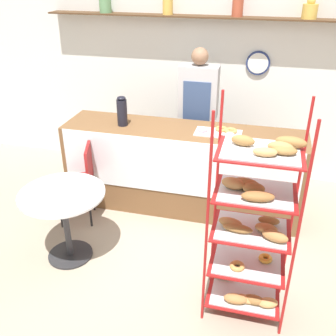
{
  "coord_description": "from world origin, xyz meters",
  "views": [
    {
      "loc": [
        0.84,
        -2.94,
        2.63
      ],
      "look_at": [
        0.0,
        0.36,
        0.85
      ],
      "focal_mm": 42.0,
      "sensor_mm": 36.0,
      "label": 1
    }
  ],
  "objects": [
    {
      "name": "donut_tray_counter",
      "position": [
        0.41,
        1.0,
        1.01
      ],
      "size": [
        0.5,
        0.27,
        0.05
      ],
      "color": "silver",
      "rests_on": "display_counter"
    },
    {
      "name": "coffee_carafe",
      "position": [
        -0.69,
        0.97,
        1.16
      ],
      "size": [
        0.11,
        0.11,
        0.34
      ],
      "color": "black",
      "rests_on": "display_counter"
    },
    {
      "name": "pastry_rack",
      "position": [
        0.86,
        -0.4,
        0.85
      ],
      "size": [
        0.65,
        0.48,
        1.81
      ],
      "color": "#A51919",
      "rests_on": "ground_plane"
    },
    {
      "name": "display_counter",
      "position": [
        0.0,
        1.01,
        0.5
      ],
      "size": [
        2.7,
        0.65,
        0.99
      ],
      "color": "brown",
      "rests_on": "ground_plane"
    },
    {
      "name": "ground_plane",
      "position": [
        0.0,
        0.0,
        0.0
      ],
      "size": [
        14.0,
        14.0,
        0.0
      ],
      "primitive_type": "plane",
      "color": "gray"
    },
    {
      "name": "back_wall",
      "position": [
        0.0,
        2.1,
        1.37
      ],
      "size": [
        10.0,
        0.3,
        2.7
      ],
      "color": "white",
      "rests_on": "ground_plane"
    },
    {
      "name": "person_worker",
      "position": [
        0.06,
        1.58,
        0.97
      ],
      "size": [
        0.46,
        0.23,
        1.78
      ],
      "color": "#282833",
      "rests_on": "ground_plane"
    },
    {
      "name": "cafe_chair",
      "position": [
        -1.01,
        0.48,
        0.56
      ],
      "size": [
        0.48,
        0.48,
        0.9
      ],
      "rotation": [
        0.0,
        0.0,
        5.03
      ],
      "color": "black",
      "rests_on": "ground_plane"
    },
    {
      "name": "cafe_table",
      "position": [
        -0.88,
        -0.17,
        0.56
      ],
      "size": [
        0.8,
        0.8,
        0.74
      ],
      "color": "#262628",
      "rests_on": "ground_plane"
    }
  ]
}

